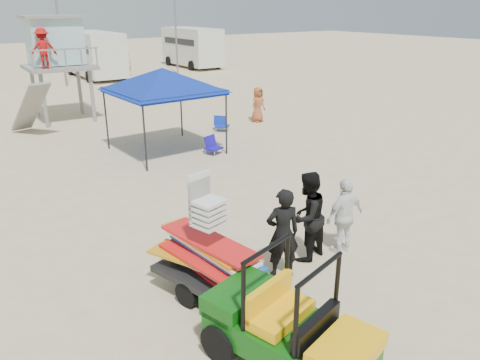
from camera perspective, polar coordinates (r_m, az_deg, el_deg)
ground at (r=8.91m, az=8.54°, el=-14.18°), size 140.00×140.00×0.00m
utility_cart at (r=6.98m, az=6.14°, el=-16.58°), size 1.79×2.62×1.81m
surf_trailer at (r=8.58m, az=-4.05°, el=-8.78°), size 1.68×2.41×2.09m
man_left at (r=9.09m, az=5.21°, el=-6.51°), size 0.79×0.65×1.84m
man_mid at (r=9.75m, az=8.16°, el=-4.42°), size 1.08×0.92×1.92m
man_right at (r=10.20m, az=12.62°, el=-4.31°), size 1.00×0.43×1.69m
lifeguard_tower at (r=23.16m, az=-21.75°, el=15.02°), size 2.91×2.91×4.54m
canopy_blue at (r=16.88m, az=-9.45°, el=12.85°), size 3.47×3.47×3.42m
beach_chair_b at (r=16.96m, az=-3.43°, el=4.28°), size 0.68×0.75×0.64m
beach_chair_c at (r=20.12m, az=-2.37°, el=6.90°), size 0.73×0.86×0.64m
rv_mid_right at (r=37.10m, az=-17.37°, el=14.61°), size 2.64×7.00×3.25m
rv_far_right at (r=42.03m, az=-5.88°, el=15.98°), size 2.64×6.60×3.25m
light_pole_left at (r=33.28m, az=-21.23°, el=17.42°), size 0.14×0.14×8.00m
light_pole_right at (r=37.87m, az=-7.89°, el=18.76°), size 0.14×0.14×8.00m
distant_beachgoers at (r=28.24m, az=-6.66°, el=11.80°), size 1.66×18.37×1.76m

